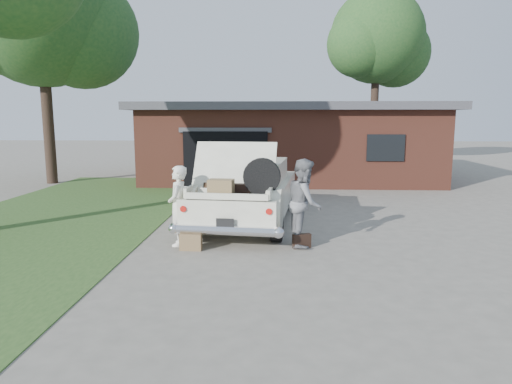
{
  "coord_description": "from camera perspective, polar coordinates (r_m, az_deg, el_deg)",
  "views": [
    {
      "loc": [
        0.45,
        -9.24,
        2.71
      ],
      "look_at": [
        0.0,
        0.6,
        1.1
      ],
      "focal_mm": 32.0,
      "sensor_mm": 36.0,
      "label": 1
    }
  ],
  "objects": [
    {
      "name": "suitcase_right",
      "position": [
        9.67,
        5.73,
        -6.12
      ],
      "size": [
        0.41,
        0.25,
        0.3
      ],
      "primitive_type": "cube",
      "rotation": [
        0.0,
        0.0,
        0.35
      ],
      "color": "black",
      "rests_on": "ground"
    },
    {
      "name": "ground",
      "position": [
        9.64,
        -0.16,
        -7.04
      ],
      "size": [
        90.0,
        90.0,
        0.0
      ],
      "primitive_type": "plane",
      "color": "gray",
      "rests_on": "ground"
    },
    {
      "name": "woman_right",
      "position": [
        9.72,
        6.09,
        -1.31
      ],
      "size": [
        0.75,
        0.94,
        1.86
      ],
      "primitive_type": "imported",
      "rotation": [
        0.0,
        0.0,
        1.53
      ],
      "color": "gray",
      "rests_on": "ground"
    },
    {
      "name": "suitcase_left",
      "position": [
        9.54,
        -8.16,
        -6.22
      ],
      "size": [
        0.46,
        0.18,
        0.35
      ],
      "primitive_type": "cube",
      "rotation": [
        0.0,
        0.0,
        -0.07
      ],
      "color": "olive",
      "rests_on": "ground"
    },
    {
      "name": "tree_right",
      "position": [
        27.52,
        15.04,
        17.63
      ],
      "size": [
        5.94,
        5.17,
        9.75
      ],
      "color": "#38281E",
      "rests_on": "ground"
    },
    {
      "name": "woman_left",
      "position": [
        9.84,
        -9.73,
        -1.71
      ],
      "size": [
        0.42,
        0.63,
        1.71
      ],
      "primitive_type": "imported",
      "rotation": [
        0.0,
        0.0,
        -1.55
      ],
      "color": "white",
      "rests_on": "ground"
    },
    {
      "name": "house",
      "position": [
        20.75,
        4.11,
        6.38
      ],
      "size": [
        12.8,
        7.8,
        3.3
      ],
      "color": "brown",
      "rests_on": "ground"
    },
    {
      "name": "tree_back",
      "position": [
        21.08,
        -25.11,
        19.25
      ],
      "size": [
        7.02,
        6.1,
        10.01
      ],
      "color": "#38281E",
      "rests_on": "ground"
    },
    {
      "name": "sedan",
      "position": [
        11.89,
        -1.02,
        0.15
      ],
      "size": [
        2.73,
        5.79,
        2.17
      ],
      "rotation": [
        0.0,
        0.0,
        -0.11
      ],
      "color": "white",
      "rests_on": "ground"
    },
    {
      "name": "grass_strip",
      "position": [
        13.88,
        -22.86,
        -2.68
      ],
      "size": [
        6.0,
        16.0,
        0.02
      ],
      "primitive_type": "cube",
      "color": "#2D4C1E",
      "rests_on": "ground"
    }
  ]
}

